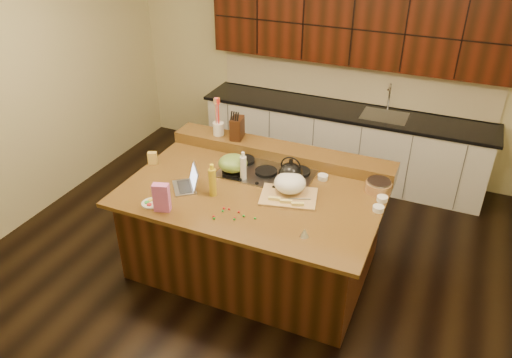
% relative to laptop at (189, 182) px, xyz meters
% --- Properties ---
extents(room, '(5.52, 5.02, 2.72)m').
position_rel_laptop_xyz_m(room, '(0.57, 0.22, 0.38)').
color(room, black).
rests_on(room, ground).
extents(island, '(2.40, 1.60, 0.92)m').
position_rel_laptop_xyz_m(island, '(0.57, 0.22, -0.51)').
color(island, black).
rests_on(island, ground).
extents(back_ledge, '(2.40, 0.30, 0.12)m').
position_rel_laptop_xyz_m(back_ledge, '(0.57, 0.92, 0.01)').
color(back_ledge, black).
rests_on(back_ledge, island).
extents(cooktop, '(0.92, 0.52, 0.05)m').
position_rel_laptop_xyz_m(cooktop, '(0.57, 0.52, -0.04)').
color(cooktop, gray).
rests_on(cooktop, island).
extents(back_counter, '(3.70, 0.66, 2.40)m').
position_rel_laptop_xyz_m(back_counter, '(0.87, 2.45, 0.01)').
color(back_counter, silver).
rests_on(back_counter, ground).
extents(kettle, '(0.25, 0.25, 0.21)m').
position_rel_laptop_xyz_m(kettle, '(0.87, 0.39, 0.09)').
color(kettle, black).
rests_on(kettle, cooktop).
extents(green_bowl, '(0.35, 0.35, 0.16)m').
position_rel_laptop_xyz_m(green_bowl, '(0.27, 0.39, 0.07)').
color(green_bowl, olive).
rests_on(green_bowl, cooktop).
extents(laptop, '(0.36, 0.37, 0.20)m').
position_rel_laptop_xyz_m(laptop, '(0.00, 0.00, 0.00)').
color(laptop, '#B7B7BC').
rests_on(laptop, island).
extents(oil_bottle, '(0.09, 0.09, 0.27)m').
position_rel_laptop_xyz_m(oil_bottle, '(0.27, -0.03, 0.08)').
color(oil_bottle, gold).
rests_on(oil_bottle, island).
extents(vinegar_bottle, '(0.08, 0.08, 0.25)m').
position_rel_laptop_xyz_m(vinegar_bottle, '(0.41, 0.33, 0.07)').
color(vinegar_bottle, silver).
rests_on(vinegar_bottle, island).
extents(wooden_tray, '(0.58, 0.47, 0.21)m').
position_rel_laptop_xyz_m(wooden_tray, '(0.91, 0.26, 0.04)').
color(wooden_tray, tan).
rests_on(wooden_tray, island).
extents(ramekin_a, '(0.12, 0.12, 0.04)m').
position_rel_laptop_xyz_m(ramekin_a, '(1.72, 0.32, -0.03)').
color(ramekin_a, white).
rests_on(ramekin_a, island).
extents(ramekin_b, '(0.12, 0.12, 0.04)m').
position_rel_laptop_xyz_m(ramekin_b, '(1.72, 0.50, -0.03)').
color(ramekin_b, white).
rests_on(ramekin_b, island).
extents(ramekin_c, '(0.12, 0.12, 0.04)m').
position_rel_laptop_xyz_m(ramekin_c, '(1.12, 0.65, -0.03)').
color(ramekin_c, white).
rests_on(ramekin_c, island).
extents(strainer_bowl, '(0.27, 0.27, 0.09)m').
position_rel_laptop_xyz_m(strainer_bowl, '(1.65, 0.65, -0.01)').
color(strainer_bowl, '#996B3F').
rests_on(strainer_bowl, island).
extents(kitchen_timer, '(0.10, 0.10, 0.07)m').
position_rel_laptop_xyz_m(kitchen_timer, '(1.25, -0.28, -0.02)').
color(kitchen_timer, silver).
rests_on(kitchen_timer, island).
extents(pink_bag, '(0.16, 0.11, 0.26)m').
position_rel_laptop_xyz_m(pink_bag, '(-0.02, -0.43, 0.08)').
color(pink_bag, '#CF61AB').
rests_on(pink_bag, island).
extents(candy_plate, '(0.24, 0.24, 0.01)m').
position_rel_laptop_xyz_m(candy_plate, '(-0.17, -0.38, -0.05)').
color(candy_plate, white).
rests_on(candy_plate, island).
extents(package_box, '(0.11, 0.09, 0.13)m').
position_rel_laptop_xyz_m(package_box, '(-0.58, 0.26, 0.01)').
color(package_box, gold).
rests_on(package_box, island).
extents(utensil_crock, '(0.13, 0.13, 0.14)m').
position_rel_laptop_xyz_m(utensil_crock, '(-0.16, 0.92, 0.14)').
color(utensil_crock, white).
rests_on(utensil_crock, back_ledge).
extents(knife_block, '(0.15, 0.21, 0.24)m').
position_rel_laptop_xyz_m(knife_block, '(0.07, 0.92, 0.18)').
color(knife_block, black).
rests_on(knife_block, back_ledge).
extents(gumdrop_0, '(0.02, 0.02, 0.02)m').
position_rel_laptop_xyz_m(gumdrop_0, '(0.61, -0.20, -0.04)').
color(gumdrop_0, red).
rests_on(gumdrop_0, island).
extents(gumdrop_1, '(0.02, 0.02, 0.02)m').
position_rel_laptop_xyz_m(gumdrop_1, '(0.68, -0.23, -0.04)').
color(gumdrop_1, '#198C26').
rests_on(gumdrop_1, island).
extents(gumdrop_2, '(0.02, 0.02, 0.02)m').
position_rel_laptop_xyz_m(gumdrop_2, '(0.52, -0.19, -0.04)').
color(gumdrop_2, red).
rests_on(gumdrop_2, island).
extents(gumdrop_3, '(0.02, 0.02, 0.02)m').
position_rel_laptop_xyz_m(gumdrop_3, '(0.46, -0.37, -0.04)').
color(gumdrop_3, '#198C26').
rests_on(gumdrop_3, island).
extents(gumdrop_4, '(0.02, 0.02, 0.02)m').
position_rel_laptop_xyz_m(gumdrop_4, '(0.62, -0.29, -0.04)').
color(gumdrop_4, red).
rests_on(gumdrop_4, island).
extents(gumdrop_5, '(0.02, 0.02, 0.02)m').
position_rel_laptop_xyz_m(gumdrop_5, '(0.48, -0.24, -0.04)').
color(gumdrop_5, '#198C26').
rests_on(gumdrop_5, island).
extents(gumdrop_6, '(0.02, 0.02, 0.02)m').
position_rel_laptop_xyz_m(gumdrop_6, '(0.44, -0.35, -0.04)').
color(gumdrop_6, red).
rests_on(gumdrop_6, island).
extents(gumdrop_7, '(0.02, 0.02, 0.02)m').
position_rel_laptop_xyz_m(gumdrop_7, '(0.62, -0.31, -0.04)').
color(gumdrop_7, '#198C26').
rests_on(gumdrop_7, island).
extents(gumdrop_8, '(0.02, 0.02, 0.02)m').
position_rel_laptop_xyz_m(gumdrop_8, '(0.47, -0.20, -0.04)').
color(gumdrop_8, red).
rests_on(gumdrop_8, island).
extents(gumdrop_9, '(0.02, 0.02, 0.02)m').
position_rel_laptop_xyz_m(gumdrop_9, '(0.78, -0.23, -0.04)').
color(gumdrop_9, '#198C26').
rests_on(gumdrop_9, island).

